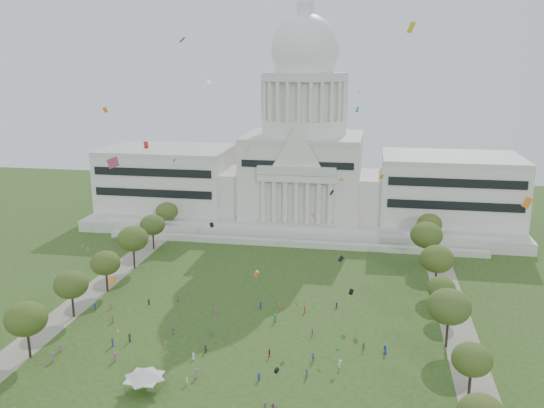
{
  "coord_description": "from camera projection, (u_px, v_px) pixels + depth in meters",
  "views": [
    {
      "loc": [
        26.55,
        -103.62,
        61.81
      ],
      "look_at": [
        0.0,
        45.0,
        24.0
      ],
      "focal_mm": 38.0,
      "sensor_mm": 36.0,
      "label": 1
    }
  ],
  "objects": [
    {
      "name": "row_tree_l_5",
      "position": [
        153.0,
        225.0,
        191.97
      ],
      "size": [
        8.33,
        8.33,
        11.85
      ],
      "color": "black",
      "rests_on": "ground"
    },
    {
      "name": "row_tree_r_6",
      "position": [
        429.0,
        224.0,
        192.74
      ],
      "size": [
        8.42,
        8.42,
        11.97
      ],
      "color": "black",
      "rests_on": "ground"
    },
    {
      "name": "row_tree_l_4",
      "position": [
        133.0,
        239.0,
        173.79
      ],
      "size": [
        9.29,
        9.29,
        13.21
      ],
      "color": "black",
      "rests_on": "ground"
    },
    {
      "name": "person_10",
      "position": [
        312.0,
        333.0,
        132.54
      ],
      "size": [
        0.83,
        1.09,
        1.66
      ],
      "primitive_type": "imported",
      "rotation": [
        0.0,
        0.0,
        1.92
      ],
      "color": "#994C8C",
      "rests_on": "ground"
    },
    {
      "name": "person_8",
      "position": [
        173.0,
        332.0,
        133.16
      ],
      "size": [
        0.78,
        0.51,
        1.54
      ],
      "primitive_type": "imported",
      "rotation": [
        0.0,
        0.0,
        3.2
      ],
      "color": "#994C8C",
      "rests_on": "ground"
    },
    {
      "name": "row_tree_l_6",
      "position": [
        167.0,
        211.0,
        209.6
      ],
      "size": [
        8.19,
        8.19,
        11.64
      ],
      "color": "black",
      "rests_on": "ground"
    },
    {
      "name": "row_tree_r_5",
      "position": [
        426.0,
        235.0,
        175.69
      ],
      "size": [
        9.82,
        9.82,
        13.96
      ],
      "color": "black",
      "rests_on": "ground"
    },
    {
      "name": "person_9",
      "position": [
        340.0,
        364.0,
        118.77
      ],
      "size": [
        1.08,
        1.32,
        1.81
      ],
      "primitive_type": "imported",
      "rotation": [
        0.0,
        0.0,
        1.08
      ],
      "color": "silver",
      "rests_on": "ground"
    },
    {
      "name": "person_5",
      "position": [
        206.0,
        349.0,
        124.96
      ],
      "size": [
        1.33,
        1.8,
        1.81
      ],
      "primitive_type": "imported",
      "rotation": [
        0.0,
        0.0,
        2.02
      ],
      "color": "#4C4C51",
      "rests_on": "ground"
    },
    {
      "name": "ground",
      "position": [
        234.0,
        369.0,
        118.49
      ],
      "size": [
        400.0,
        400.0,
        0.0
      ],
      "primitive_type": "plane",
      "color": "#2D491A",
      "rests_on": "ground"
    },
    {
      "name": "person_2",
      "position": [
        364.0,
        346.0,
        126.03
      ],
      "size": [
        0.96,
        0.77,
        1.73
      ],
      "primitive_type": "imported",
      "rotation": [
        0.0,
        0.0,
        0.34
      ],
      "color": "#4C4C51",
      "rests_on": "ground"
    },
    {
      "name": "person_6",
      "position": [
        265.0,
        407.0,
        104.15
      ],
      "size": [
        0.71,
        0.92,
        1.67
      ],
      "primitive_type": "imported",
      "rotation": [
        0.0,
        0.0,
        1.81
      ],
      "color": "#4C4C51",
      "rests_on": "ground"
    },
    {
      "name": "person_7",
      "position": [
        187.0,
        381.0,
        112.53
      ],
      "size": [
        0.69,
        0.6,
        1.61
      ],
      "primitive_type": "imported",
      "rotation": [
        0.0,
        0.0,
        3.47
      ],
      "color": "silver",
      "rests_on": "ground"
    },
    {
      "name": "row_tree_r_1",
      "position": [
        472.0,
        360.0,
        107.07
      ],
      "size": [
        7.58,
        7.58,
        10.78
      ],
      "color": "black",
      "rests_on": "ground"
    },
    {
      "name": "person_4",
      "position": [
        269.0,
        353.0,
        123.17
      ],
      "size": [
        0.72,
        1.18,
        1.92
      ],
      "primitive_type": "imported",
      "rotation": [
        0.0,
        0.0,
        4.62
      ],
      "color": "#B21E1E",
      "rests_on": "ground"
    },
    {
      "name": "path_left",
      "position": [
        88.0,
        296.0,
        155.32
      ],
      "size": [
        8.0,
        160.0,
        0.04
      ],
      "primitive_type": "cube",
      "color": "gray",
      "rests_on": "ground"
    },
    {
      "name": "event_tent",
      "position": [
        144.0,
        373.0,
        110.13
      ],
      "size": [
        8.78,
        8.78,
        4.73
      ],
      "color": "#4C4C4C",
      "rests_on": "ground"
    },
    {
      "name": "kite_swarm",
      "position": [
        260.0,
        208.0,
        116.66
      ],
      "size": [
        95.8,
        102.59,
        65.31
      ],
      "color": "white",
      "rests_on": "ground"
    },
    {
      "name": "row_tree_l_1",
      "position": [
        26.0,
        319.0,
        121.0
      ],
      "size": [
        8.86,
        8.86,
        12.59
      ],
      "color": "black",
      "rests_on": "ground"
    },
    {
      "name": "distant_crowd",
      "position": [
        184.0,
        331.0,
        133.38
      ],
      "size": [
        60.93,
        38.92,
        1.95
      ],
      "color": "#994C8C",
      "rests_on": "ground"
    },
    {
      "name": "row_tree_r_3",
      "position": [
        441.0,
        288.0,
        142.13
      ],
      "size": [
        7.01,
        7.01,
        9.98
      ],
      "color": "black",
      "rests_on": "ground"
    },
    {
      "name": "person_0",
      "position": [
        385.0,
        349.0,
        124.42
      ],
      "size": [
        1.13,
        1.16,
        2.01
      ],
      "primitive_type": "imported",
      "rotation": [
        0.0,
        0.0,
        5.43
      ],
      "color": "navy",
      "rests_on": "ground"
    },
    {
      "name": "row_tree_l_3",
      "position": [
        106.0,
        263.0,
        156.4
      ],
      "size": [
        8.12,
        8.12,
        11.55
      ],
      "color": "black",
      "rests_on": "ground"
    },
    {
      "name": "capitol",
      "position": [
        303.0,
        166.0,
        221.54
      ],
      "size": [
        160.0,
        64.5,
        91.3
      ],
      "color": "beige",
      "rests_on": "ground"
    },
    {
      "name": "person_11",
      "position": [
        273.0,
        407.0,
        104.11
      ],
      "size": [
        1.51,
        0.75,
        1.57
      ],
      "primitive_type": "imported",
      "rotation": [
        0.0,
        0.0,
        3.02
      ],
      "color": "#994C8C",
      "rests_on": "ground"
    },
    {
      "name": "person_3",
      "position": [
        313.0,
        357.0,
        121.42
      ],
      "size": [
        1.28,
        1.38,
        1.93
      ],
      "primitive_type": "imported",
      "rotation": [
        0.0,
        0.0,
        5.38
      ],
      "color": "#4C4C51",
      "rests_on": "ground"
    },
    {
      "name": "row_tree_r_4",
      "position": [
        437.0,
        259.0,
        156.38
      ],
      "size": [
        9.19,
        9.19,
        13.06
      ],
      "color": "black",
      "rests_on": "ground"
    },
    {
      "name": "path_right",
      "position": [
        456.0,
        323.0,
        138.95
      ],
      "size": [
        8.0,
        160.0,
        0.04
      ],
      "primitive_type": "cube",
      "color": "gray",
      "rests_on": "ground"
    },
    {
      "name": "row_tree_l_2",
      "position": [
        71.0,
        285.0,
        140.63
      ],
      "size": [
        8.42,
        8.42,
        11.97
      ],
      "color": "black",
      "rests_on": "ground"
    },
    {
      "name": "row_tree_r_2",
      "position": [
        449.0,
        307.0,
        125.26
      ],
      "size": [
        9.55,
        9.55,
        13.58
      ],
      "color": "black",
      "rests_on": "ground"
    }
  ]
}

